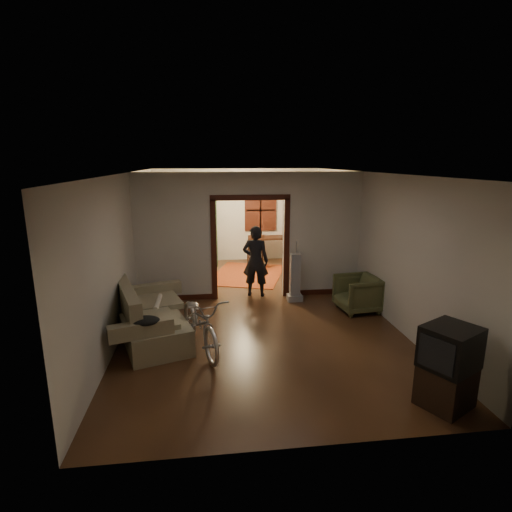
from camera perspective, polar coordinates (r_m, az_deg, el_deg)
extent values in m
cube|color=#361E11|center=(8.51, -0.25, -7.41)|extent=(5.00, 8.50, 0.01)
cube|color=white|center=(7.95, -0.27, 11.80)|extent=(5.00, 8.50, 0.01)
cube|color=beige|center=(12.28, -2.64, 5.84)|extent=(5.00, 0.02, 2.80)
cube|color=beige|center=(8.20, -17.88, 1.34)|extent=(0.02, 8.50, 2.80)
cube|color=beige|center=(8.76, 16.21, 2.20)|extent=(0.02, 8.50, 2.80)
cube|color=beige|center=(8.84, -0.84, 2.84)|extent=(5.00, 0.14, 2.80)
cube|color=#36140C|center=(8.90, -0.83, 0.94)|extent=(1.74, 0.20, 2.32)
cube|color=black|center=(12.30, 0.65, 6.57)|extent=(0.98, 0.06, 1.28)
sphere|color=#FFE0A5|center=(10.45, -1.92, 9.74)|extent=(0.24, 0.24, 0.24)
cube|color=silver|center=(8.97, 5.90, 1.95)|extent=(0.08, 0.01, 0.12)
cube|color=#6C6748|center=(7.24, -14.88, -7.56)|extent=(1.58, 2.33, 0.98)
cylinder|color=beige|center=(7.49, -13.84, -6.45)|extent=(0.09, 0.74, 0.09)
ellipsoid|color=black|center=(6.33, -15.60, -8.90)|extent=(0.45, 0.34, 0.13)
imported|color=silver|center=(6.66, -7.96, -9.25)|extent=(1.15, 1.92, 0.95)
imported|color=#4E522E|center=(8.50, 14.33, -5.22)|extent=(0.90, 0.88, 0.74)
cube|color=black|center=(5.81, 25.46, -16.40)|extent=(0.77, 0.75, 0.54)
cube|color=black|center=(5.58, 26.02, -11.65)|extent=(0.81, 0.78, 0.53)
cube|color=gray|center=(8.81, 5.60, -3.05)|extent=(0.34, 0.28, 1.07)
imported|color=black|center=(9.04, -0.07, -0.73)|extent=(0.67, 0.53, 1.63)
cube|color=maroon|center=(10.89, -1.22, -2.64)|extent=(2.42, 2.77, 0.02)
cube|color=#1E3320|center=(11.79, -7.93, 3.25)|extent=(0.99, 0.58, 1.93)
sphere|color=#1E5972|center=(11.65, -8.08, 7.98)|extent=(0.28, 0.28, 0.28)
cube|color=black|center=(12.07, 2.23, 0.85)|extent=(1.16, 0.79, 0.79)
cube|color=black|center=(11.44, -0.14, 0.72)|extent=(0.45, 0.45, 1.01)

